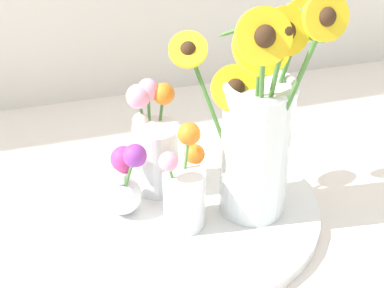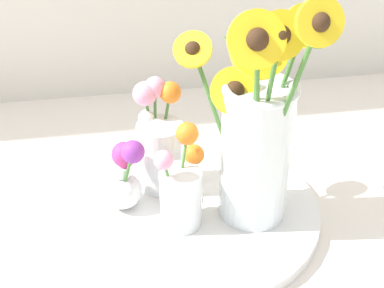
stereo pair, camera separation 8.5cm
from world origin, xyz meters
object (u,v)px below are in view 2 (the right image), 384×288
(mason_jar_sunflowers, at_px, (257,136))
(vase_small_back, at_px, (159,144))
(serving_tray, at_px, (192,209))
(vase_bulb_right, at_px, (124,178))
(vase_small_center, at_px, (181,188))

(mason_jar_sunflowers, xyz_separation_m, vase_small_back, (-0.14, 0.11, -0.07))
(serving_tray, relative_size, vase_bulb_right, 2.98)
(vase_small_back, bearing_deg, mason_jar_sunflowers, -37.84)
(vase_small_center, height_order, vase_small_back, vase_small_back)
(mason_jar_sunflowers, distance_m, vase_bulb_right, 0.23)
(serving_tray, bearing_deg, mason_jar_sunflowers, -20.43)
(serving_tray, xyz_separation_m, mason_jar_sunflowers, (0.10, -0.04, 0.16))
(serving_tray, height_order, vase_bulb_right, vase_bulb_right)
(vase_small_center, bearing_deg, vase_small_back, 100.87)
(mason_jar_sunflowers, bearing_deg, vase_small_back, 142.16)
(mason_jar_sunflowers, height_order, vase_small_center, mason_jar_sunflowers)
(mason_jar_sunflowers, height_order, vase_bulb_right, mason_jar_sunflowers)
(vase_bulb_right, bearing_deg, vase_small_center, -31.97)
(serving_tray, height_order, vase_small_back, vase_small_back)
(mason_jar_sunflowers, relative_size, vase_small_back, 2.03)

